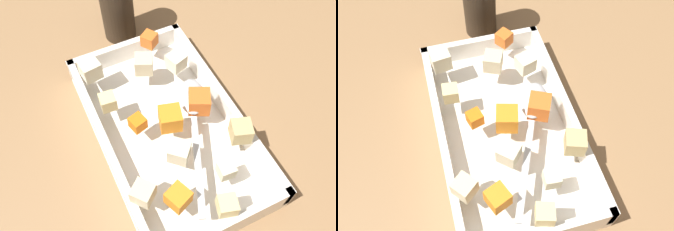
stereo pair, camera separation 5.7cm
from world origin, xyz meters
The scene contains 18 objects.
ground_plane centered at (0.00, 0.00, 0.00)m, with size 4.00×4.00×0.00m, color #936D47.
baking_dish centered at (0.01, 0.00, 0.02)m, with size 0.38×0.22×0.05m.
carrot_chunk_near_right centered at (0.00, -0.05, 0.07)m, with size 0.02×0.02×0.02m, color orange.
carrot_chunk_mid_right centered at (-0.15, 0.04, 0.07)m, with size 0.02×0.02×0.02m, color orange.
carrot_chunk_mid_left centered at (0.01, 0.06, 0.07)m, with size 0.03×0.03×0.03m, color orange.
carrot_chunk_far_left centered at (0.14, -0.05, 0.07)m, with size 0.03×0.03×0.03m, color orange.
carrot_chunk_corner_se centered at (0.02, 0.00, 0.07)m, with size 0.03×0.03×0.03m, color orange.
potato_chunk_back_center centered at (-0.08, 0.06, 0.07)m, with size 0.03×0.03×0.03m, color beige.
potato_chunk_near_spoon centered at (0.17, 0.01, 0.07)m, with size 0.03×0.03×0.03m, color #E0CC89.
potato_chunk_corner_sw centered at (-0.13, -0.08, 0.07)m, with size 0.03×0.03×0.03m, color beige.
potato_chunk_near_left centered at (0.13, 0.04, 0.07)m, with size 0.02×0.02×0.02m, color beige.
potato_chunk_corner_nw centered at (0.07, -0.01, 0.07)m, with size 0.03×0.03×0.03m, color beige.
potato_chunk_heap_side centered at (-0.10, 0.01, 0.07)m, with size 0.03×0.03×0.03m, color beige.
potato_chunk_corner_ne centered at (0.08, 0.09, 0.07)m, with size 0.03×0.03×0.03m, color tan.
potato_chunk_far_right centered at (-0.06, -0.07, 0.07)m, with size 0.02×0.02×0.02m, color #E0CC89.
potato_chunk_heap_top centered at (0.11, -0.09, 0.07)m, with size 0.03×0.03×0.03m, color beige.
serving_spoon centered at (0.00, 0.05, 0.06)m, with size 0.23×0.12×0.02m.
pepper_mill centered at (-0.26, 0.02, 0.08)m, with size 0.06×0.06×0.19m.
Camera 1 is at (0.29, -0.13, 0.54)m, focal length 38.80 mm.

